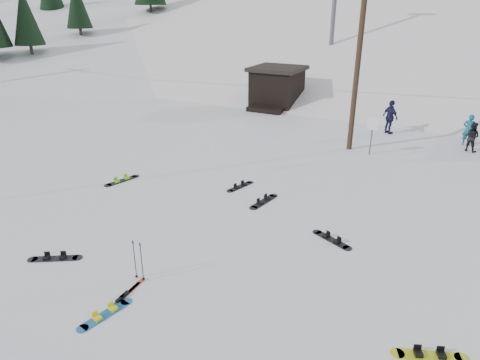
% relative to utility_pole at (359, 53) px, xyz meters
% --- Properties ---
extents(ground, '(200.00, 200.00, 0.00)m').
position_rel_utility_pole_xyz_m(ground, '(-2.00, -14.00, -4.68)').
color(ground, white).
rests_on(ground, ground).
extents(ski_slope, '(60.00, 85.24, 65.97)m').
position_rel_utility_pole_xyz_m(ski_slope, '(-2.00, 41.00, -16.68)').
color(ski_slope, white).
rests_on(ski_slope, ground).
extents(ridge_left, '(47.54, 95.03, 58.38)m').
position_rel_utility_pole_xyz_m(ridge_left, '(-38.00, 34.00, -15.68)').
color(ridge_left, white).
rests_on(ridge_left, ground).
extents(treeline_left, '(20.00, 64.00, 10.00)m').
position_rel_utility_pole_xyz_m(treeline_left, '(-36.00, 26.00, -4.68)').
color(treeline_left, black).
rests_on(treeline_left, ground).
extents(treeline_crest, '(50.00, 6.00, 10.00)m').
position_rel_utility_pole_xyz_m(treeline_crest, '(-2.00, 72.00, -4.68)').
color(treeline_crest, black).
rests_on(treeline_crest, ski_slope).
extents(utility_pole, '(2.00, 0.26, 9.00)m').
position_rel_utility_pole_xyz_m(utility_pole, '(0.00, 0.00, 0.00)').
color(utility_pole, '#3A2819').
rests_on(utility_pole, ground).
extents(trail_sign, '(0.50, 0.09, 1.85)m').
position_rel_utility_pole_xyz_m(trail_sign, '(1.10, -0.42, -3.41)').
color(trail_sign, '#595B60').
rests_on(trail_sign, ground).
extents(lift_hut, '(3.40, 4.10, 2.75)m').
position_rel_utility_pole_xyz_m(lift_hut, '(-7.00, 6.94, -3.32)').
color(lift_hut, black).
rests_on(lift_hut, ground).
extents(hero_snowboard, '(0.52, 1.48, 0.10)m').
position_rel_utility_pole_xyz_m(hero_snowboard, '(-1.95, -15.04, -4.65)').
color(hero_snowboard, '#1A66AA').
rests_on(hero_snowboard, ground).
extents(hero_skis, '(0.23, 1.75, 0.09)m').
position_rel_utility_pole_xyz_m(hero_skis, '(-2.01, -14.38, -4.65)').
color(hero_skis, '#B23412').
rests_on(hero_skis, ground).
extents(ski_poles, '(0.32, 0.08, 1.16)m').
position_rel_utility_pole_xyz_m(ski_poles, '(-2.14, -13.54, -4.08)').
color(ski_poles, black).
rests_on(ski_poles, ground).
extents(board_scatter_a, '(1.37, 0.96, 0.11)m').
position_rel_utility_pole_xyz_m(board_scatter_a, '(-4.97, -13.92, -4.65)').
color(board_scatter_a, black).
rests_on(board_scatter_a, ground).
extents(board_scatter_b, '(0.58, 1.43, 0.10)m').
position_rel_utility_pole_xyz_m(board_scatter_b, '(-2.64, -6.81, -4.65)').
color(board_scatter_b, black).
rests_on(board_scatter_b, ground).
extents(board_scatter_c, '(0.65, 1.60, 0.12)m').
position_rel_utility_pole_xyz_m(board_scatter_c, '(-7.27, -8.56, -4.65)').
color(board_scatter_c, black).
rests_on(board_scatter_c, ground).
extents(board_scatter_d, '(1.41, 0.80, 0.11)m').
position_rel_utility_pole_xyz_m(board_scatter_d, '(1.83, -9.15, -4.65)').
color(board_scatter_d, black).
rests_on(board_scatter_d, ground).
extents(board_scatter_e, '(1.51, 0.79, 0.11)m').
position_rel_utility_pole_xyz_m(board_scatter_e, '(5.02, -12.81, -4.65)').
color(board_scatter_e, '#C9D417').
rests_on(board_scatter_e, ground).
extents(board_scatter_f, '(0.52, 1.62, 0.11)m').
position_rel_utility_pole_xyz_m(board_scatter_f, '(-1.21, -7.63, -4.65)').
color(board_scatter_f, black).
rests_on(board_scatter_f, ground).
extents(skier_teal, '(0.61, 0.41, 1.62)m').
position_rel_utility_pole_xyz_m(skier_teal, '(5.20, 3.45, -3.87)').
color(skier_teal, '#0B5E76').
rests_on(skier_teal, ground).
extents(skier_dark, '(0.86, 0.77, 1.47)m').
position_rel_utility_pole_xyz_m(skier_dark, '(5.37, 2.46, -3.95)').
color(skier_dark, black).
rests_on(skier_dark, ground).
extents(skier_navy, '(1.15, 1.05, 1.88)m').
position_rel_utility_pole_xyz_m(skier_navy, '(1.25, 3.72, -3.74)').
color(skier_navy, '#18183C').
rests_on(skier_navy, ground).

